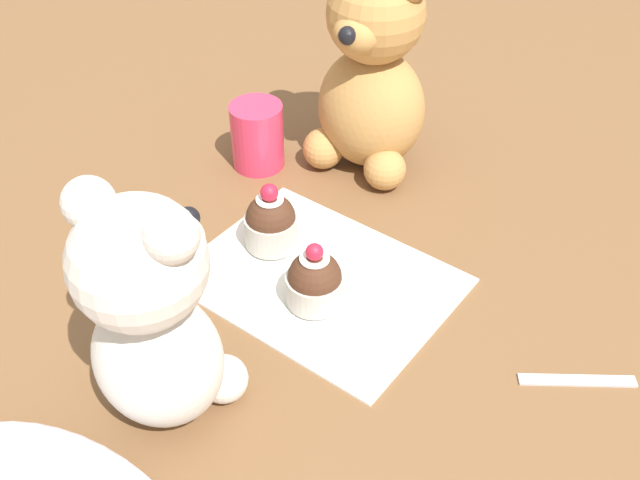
{
  "coord_description": "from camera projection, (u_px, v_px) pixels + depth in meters",
  "views": [
    {
      "loc": [
        -0.33,
        0.44,
        0.53
      ],
      "look_at": [
        0.0,
        0.0,
        0.06
      ],
      "focal_mm": 42.0,
      "sensor_mm": 36.0,
      "label": 1
    }
  ],
  "objects": [
    {
      "name": "cupcake_near_tan_bear",
      "position": [
        271.0,
        222.0,
        0.79
      ],
      "size": [
        0.06,
        0.06,
        0.08
      ],
      "color": "#B2ADA3",
      "rests_on": "knitted_placemat"
    },
    {
      "name": "cupcake_near_cream_bear",
      "position": [
        315.0,
        281.0,
        0.72
      ],
      "size": [
        0.06,
        0.06,
        0.07
      ],
      "color": "#B2ADA3",
      "rests_on": "knitted_placemat"
    },
    {
      "name": "knitted_placemat",
      "position": [
        320.0,
        279.0,
        0.76
      ],
      "size": [
        0.26,
        0.2,
        0.01
      ],
      "primitive_type": "cube",
      "color": "silver",
      "rests_on": "ground_plane"
    },
    {
      "name": "teddy_bear_tan",
      "position": [
        371.0,
        76.0,
        0.85
      ],
      "size": [
        0.14,
        0.14,
        0.25
      ],
      "rotation": [
        0.0,
        0.0,
        3.25
      ],
      "color": "#B78447",
      "rests_on": "ground_plane"
    },
    {
      "name": "ground_plane",
      "position": [
        320.0,
        281.0,
        0.77
      ],
      "size": [
        4.0,
        4.0,
        0.0
      ],
      "primitive_type": "plane",
      "color": "brown"
    },
    {
      "name": "teddy_bear_cream",
      "position": [
        152.0,
        314.0,
        0.58
      ],
      "size": [
        0.12,
        0.12,
        0.23
      ],
      "rotation": [
        0.0,
        0.0,
        0.13
      ],
      "color": "silver",
      "rests_on": "ground_plane"
    },
    {
      "name": "juice_glass",
      "position": [
        257.0,
        136.0,
        0.9
      ],
      "size": [
        0.06,
        0.06,
        0.08
      ],
      "primitive_type": "cylinder",
      "color": "#DB3356",
      "rests_on": "ground_plane"
    },
    {
      "name": "teaspoon",
      "position": [
        577.0,
        380.0,
        0.67
      ],
      "size": [
        0.09,
        0.07,
        0.01
      ],
      "primitive_type": "cube",
      "rotation": [
        0.0,
        0.0,
        0.62
      ],
      "color": "silver",
      "rests_on": "ground_plane"
    }
  ]
}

